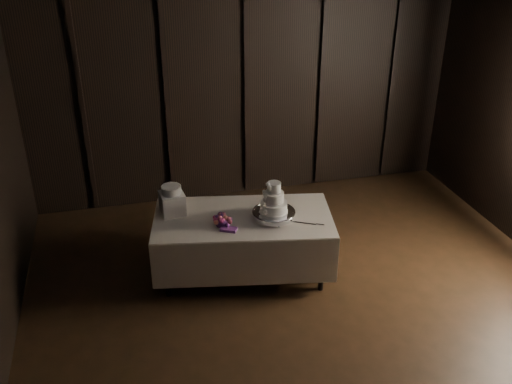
# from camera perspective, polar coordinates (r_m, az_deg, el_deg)

# --- Properties ---
(room) EXTENTS (6.08, 7.08, 3.08)m
(room) POSITION_cam_1_polar(r_m,az_deg,el_deg) (4.96, 8.34, -2.20)
(room) COLOR black
(room) RESTS_ON ground
(display_table) EXTENTS (2.15, 1.39, 0.76)m
(display_table) POSITION_cam_1_polar(r_m,az_deg,el_deg) (6.55, -1.28, -5.08)
(display_table) COLOR beige
(display_table) RESTS_ON ground
(cake_stand) EXTENTS (0.53, 0.53, 0.09)m
(cake_stand) POSITION_cam_1_polar(r_m,az_deg,el_deg) (6.31, 1.78, -2.32)
(cake_stand) COLOR silver
(cake_stand) RESTS_ON display_table
(wedding_cake) EXTENTS (0.34, 0.30, 0.35)m
(wedding_cake) POSITION_cam_1_polar(r_m,az_deg,el_deg) (6.21, 1.61, -0.92)
(wedding_cake) COLOR white
(wedding_cake) RESTS_ON cake_stand
(bouquet) EXTENTS (0.43, 0.47, 0.18)m
(bouquet) POSITION_cam_1_polar(r_m,az_deg,el_deg) (6.18, -3.45, -2.88)
(bouquet) COLOR #BB495A
(bouquet) RESTS_ON display_table
(box_pedestal) EXTENTS (0.29, 0.29, 0.25)m
(box_pedestal) POSITION_cam_1_polar(r_m,az_deg,el_deg) (6.45, -8.36, -1.12)
(box_pedestal) COLOR white
(box_pedestal) RESTS_ON display_table
(small_cake) EXTENTS (0.23, 0.23, 0.09)m
(small_cake) POSITION_cam_1_polar(r_m,az_deg,el_deg) (6.37, -8.47, 0.22)
(small_cake) COLOR white
(small_cake) RESTS_ON box_pedestal
(cake_knife) EXTENTS (0.34, 0.20, 0.01)m
(cake_knife) POSITION_cam_1_polar(r_m,az_deg,el_deg) (6.26, 4.76, -3.11)
(cake_knife) COLOR silver
(cake_knife) RESTS_ON display_table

